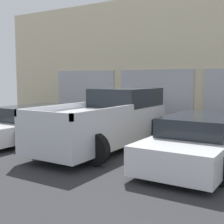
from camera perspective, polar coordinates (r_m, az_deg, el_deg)
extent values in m
plane|color=#2D2D30|center=(10.64, 2.15, -5.53)|extent=(28.00, 28.00, 0.00)
cube|color=beige|center=(13.40, 9.37, 8.79)|extent=(17.39, 0.60, 5.57)
cube|color=#ADADB2|center=(15.06, -4.95, 2.74)|extent=(3.26, 0.08, 2.52)
cube|color=#ADADB2|center=(13.18, 7.87, 2.22)|extent=(3.26, 0.08, 2.52)
cube|color=silver|center=(9.47, -1.61, -2.54)|extent=(1.83, 5.19, 0.99)
cube|color=#1E2328|center=(10.60, 2.67, 2.73)|extent=(1.68, 2.33, 0.60)
cube|color=silver|center=(9.03, -10.38, 0.68)|extent=(0.08, 2.85, 0.18)
cube|color=silver|center=(7.95, -1.07, 0.05)|extent=(0.08, 2.85, 0.18)
cube|color=silver|center=(7.43, -12.64, -0.53)|extent=(1.83, 0.08, 0.18)
cylinder|color=black|center=(11.28, -0.46, -2.72)|extent=(0.83, 0.22, 0.83)
cylinder|color=black|center=(10.52, 6.95, -3.42)|extent=(0.83, 0.22, 0.83)
cylinder|color=black|center=(8.79, -11.88, -5.41)|extent=(0.83, 0.22, 0.83)
cylinder|color=black|center=(7.78, -3.28, -6.80)|extent=(0.83, 0.22, 0.83)
cube|color=white|center=(11.42, -14.13, -2.70)|extent=(1.75, 4.70, 0.57)
cube|color=#1E2328|center=(11.44, -13.77, -0.05)|extent=(1.54, 2.59, 0.48)
cylinder|color=black|center=(12.99, -11.80, -2.03)|extent=(0.67, 0.22, 0.67)
cylinder|color=black|center=(11.99, -6.53, -2.62)|extent=(0.67, 0.22, 0.67)
cylinder|color=black|center=(9.92, -17.15, -4.71)|extent=(0.67, 0.22, 0.67)
cube|color=white|center=(8.27, 15.89, -5.92)|extent=(1.81, 4.66, 0.63)
cube|color=#1E2328|center=(8.29, 16.23, -2.11)|extent=(1.59, 2.56, 0.45)
cylinder|color=black|center=(9.88, 13.79, -4.71)|extent=(0.65, 0.22, 0.65)
cylinder|color=black|center=(7.26, 6.48, -8.52)|extent=(0.65, 0.22, 0.65)
cylinder|color=black|center=(6.75, 18.93, -9.95)|extent=(0.65, 0.22, 0.65)
cube|color=gold|center=(12.60, -18.77, -4.00)|extent=(0.12, 2.20, 0.01)
cube|color=gold|center=(10.49, -8.41, -5.74)|extent=(0.12, 2.20, 0.01)
cube|color=gold|center=(8.89, 6.48, -7.89)|extent=(0.12, 2.20, 0.01)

